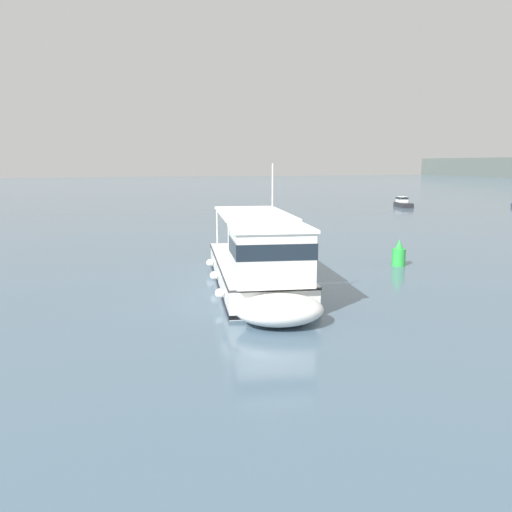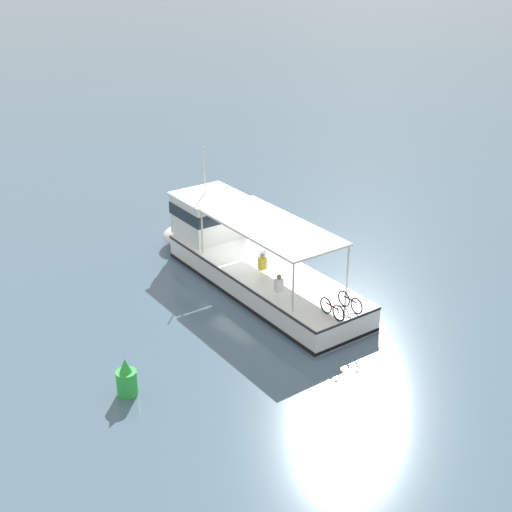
# 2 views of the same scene
# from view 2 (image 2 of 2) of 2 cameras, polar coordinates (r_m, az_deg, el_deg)

# --- Properties ---
(ground_plane) EXTENTS (400.00, 400.00, 0.00)m
(ground_plane) POSITION_cam_2_polar(r_m,az_deg,el_deg) (31.44, -1.01, -1.52)
(ground_plane) COLOR slate
(ferry_main) EXTENTS (13.06, 5.41, 5.32)m
(ferry_main) POSITION_cam_2_polar(r_m,az_deg,el_deg) (30.82, -1.09, -0.00)
(ferry_main) COLOR white
(ferry_main) RESTS_ON ground
(channel_buoy) EXTENTS (0.70, 0.70, 1.40)m
(channel_buoy) POSITION_cam_2_polar(r_m,az_deg,el_deg) (23.73, -10.62, -10.02)
(channel_buoy) COLOR green
(channel_buoy) RESTS_ON ground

